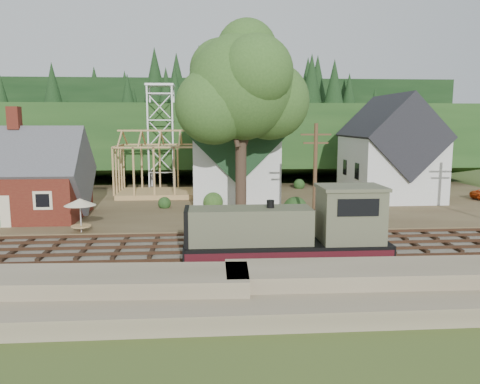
{
  "coord_description": "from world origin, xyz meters",
  "views": [
    {
      "loc": [
        -0.86,
        -27.79,
        8.08
      ],
      "look_at": [
        1.63,
        6.0,
        3.0
      ],
      "focal_mm": 35.0,
      "sensor_mm": 36.0,
      "label": 1
    }
  ],
  "objects": [
    {
      "name": "depot",
      "position": [
        -16.0,
        11.0,
        3.21
      ],
      "size": [
        10.8,
        7.41,
        9.0
      ],
      "color": "#541813",
      "rests_on": "village_flat"
    },
    {
      "name": "church",
      "position": [
        2.0,
        19.68,
        5.18
      ],
      "size": [
        8.4,
        15.17,
        13.0
      ],
      "color": "silver",
      "rests_on": "village_flat"
    },
    {
      "name": "locomotive",
      "position": [
        3.98,
        -3.0,
        2.0
      ],
      "size": [
        11.11,
        2.78,
        4.47
      ],
      "color": "black",
      "rests_on": "railroad_bed"
    },
    {
      "name": "ground",
      "position": [
        0.0,
        0.0,
        0.0
      ],
      "size": [
        140.0,
        140.0,
        0.0
      ],
      "primitive_type": "plane",
      "color": "#384C1E",
      "rests_on": "ground"
    },
    {
      "name": "ridge",
      "position": [
        0.0,
        58.0,
        0.0
      ],
      "size": [
        80.0,
        20.0,
        12.0
      ],
      "primitive_type": "cube",
      "color": "black",
      "rests_on": "ground"
    },
    {
      "name": "telegraph_pole_near",
      "position": [
        7.0,
        5.2,
        4.25
      ],
      "size": [
        2.2,
        0.28,
        8.0
      ],
      "color": "#4C331E",
      "rests_on": "ground"
    },
    {
      "name": "patio_set",
      "position": [
        -9.76,
        5.5,
        2.38
      ],
      "size": [
        2.19,
        2.19,
        2.44
      ],
      "color": "silver",
      "rests_on": "village_flat"
    },
    {
      "name": "railroad_bed",
      "position": [
        0.0,
        0.0,
        0.08
      ],
      "size": [
        64.0,
        11.0,
        0.16
      ],
      "primitive_type": "cube",
      "color": "#726B5B",
      "rests_on": "ground"
    },
    {
      "name": "lattice_tower",
      "position": [
        -6.0,
        28.0,
        10.03
      ],
      "size": [
        3.2,
        3.2,
        12.12
      ],
      "color": "silver",
      "rests_on": "village_flat"
    },
    {
      "name": "farmhouse",
      "position": [
        18.0,
        19.0,
        4.87
      ],
      "size": [
        8.4,
        10.8,
        10.6
      ],
      "color": "silver",
      "rests_on": "village_flat"
    },
    {
      "name": "car_blue",
      "position": [
        -13.68,
        9.53,
        0.84
      ],
      "size": [
        2.97,
        3.28,
        1.08
      ],
      "primitive_type": "imported",
      "rotation": [
        0.0,
        0.0,
        0.67
      ],
      "color": "#5F9BCB",
      "rests_on": "village_flat"
    },
    {
      "name": "big_tree",
      "position": [
        2.17,
        10.08,
        10.22
      ],
      "size": [
        10.9,
        8.4,
        14.7
      ],
      "color": "#38281E",
      "rests_on": "village_flat"
    },
    {
      "name": "timber_frame",
      "position": [
        -6.0,
        22.0,
        3.27
      ],
      "size": [
        8.2,
        6.2,
        6.99
      ],
      "color": "tan",
      "rests_on": "village_flat"
    },
    {
      "name": "embankment",
      "position": [
        0.0,
        -8.5,
        0.0
      ],
      "size": [
        64.0,
        5.0,
        1.6
      ],
      "primitive_type": "cube",
      "color": "#7F7259",
      "rests_on": "ground"
    },
    {
      "name": "village_flat",
      "position": [
        0.0,
        18.0,
        0.15
      ],
      "size": [
        64.0,
        26.0,
        0.3
      ],
      "primitive_type": "cube",
      "color": "brown",
      "rests_on": "ground"
    },
    {
      "name": "hillside",
      "position": [
        0.0,
        42.0,
        0.0
      ],
      "size": [
        70.0,
        28.96,
        12.74
      ],
      "primitive_type": "cube",
      "rotation": [
        -0.17,
        0.0,
        0.0
      ],
      "color": "#1E3F19",
      "rests_on": "ground"
    }
  ]
}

